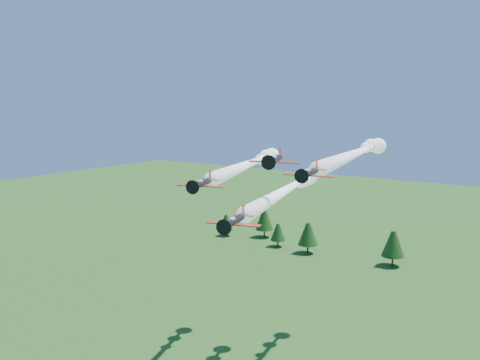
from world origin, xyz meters
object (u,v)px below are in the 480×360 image
Objects in this scene: plane_lead at (288,189)px; plane_right at (358,153)px; plane_left at (251,163)px; plane_slot at (275,160)px.

plane_lead is 0.88× the size of plane_right.
plane_lead is 16.54m from plane_right.
plane_left reaches higher than plane_lead.
plane_left is 21.95m from plane_right.
plane_lead is at bearing -40.10° from plane_left.
plane_slot reaches higher than plane_left.
plane_right is 6.27× the size of plane_slot.
plane_right is (20.37, 7.71, 2.71)m from plane_left.
plane_right is at bearing 41.48° from plane_lead.
plane_slot reaches higher than plane_lead.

